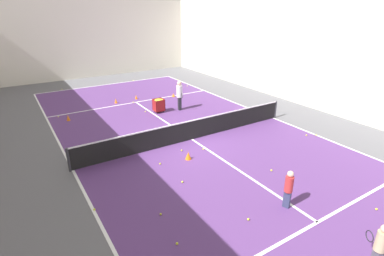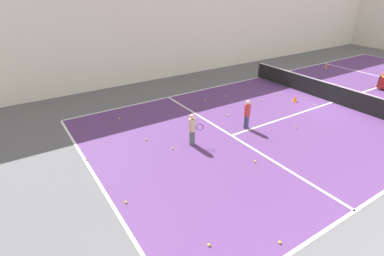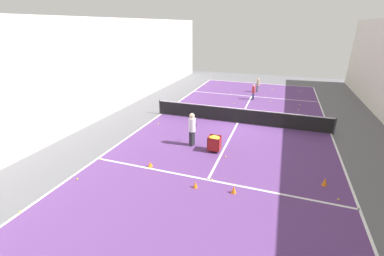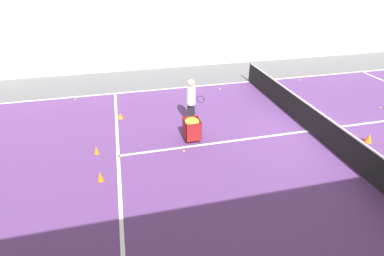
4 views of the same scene
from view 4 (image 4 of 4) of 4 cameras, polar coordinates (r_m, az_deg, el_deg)
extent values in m
plane|color=#5B5B60|center=(11.84, 21.28, -0.55)|extent=(35.62, 35.62, 0.00)
cube|color=#563370|center=(11.84, 21.28, -0.55)|extent=(10.76, 24.97, 0.00)
cube|color=white|center=(16.07, 10.97, 8.68)|extent=(0.10, 24.97, 0.00)
cube|color=white|center=(9.94, -13.89, -5.18)|extent=(10.76, 0.10, 0.00)
cube|color=white|center=(11.84, 21.28, -0.53)|extent=(0.10, 13.73, 0.00)
cube|color=silver|center=(18.40, 7.46, 21.56)|extent=(0.15, 31.92, 6.26)
cylinder|color=#2D2D33|center=(16.00, 10.99, 10.42)|extent=(0.10, 0.10, 0.97)
cube|color=black|center=(11.63, 21.69, 1.46)|extent=(10.86, 0.03, 0.90)
cube|color=white|center=(11.43, 22.11, 3.57)|extent=(10.86, 0.04, 0.05)
cube|color=black|center=(11.44, -0.19, 2.79)|extent=(0.24, 0.32, 0.79)
cylinder|color=silver|center=(11.13, -0.19, 6.25)|extent=(0.43, 0.43, 0.71)
sphere|color=beige|center=(10.95, -0.20, 8.59)|extent=(0.26, 0.26, 0.26)
torus|color=black|center=(11.24, 1.64, 5.50)|extent=(0.10, 0.28, 0.28)
cube|color=maroon|center=(10.44, 0.00, -1.70)|extent=(0.59, 0.53, 0.02)
cube|color=maroon|center=(10.33, 1.39, 0.07)|extent=(0.59, 0.02, 0.67)
cube|color=maroon|center=(10.22, -1.40, -0.26)|extent=(0.59, 0.02, 0.67)
cube|color=maroon|center=(10.03, 0.39, -0.87)|extent=(0.02, 0.53, 0.67)
cube|color=maroon|center=(10.52, -0.37, 0.64)|extent=(0.02, 0.53, 0.67)
ellipsoid|color=yellow|center=(10.14, 0.00, 1.26)|extent=(0.55, 0.49, 0.16)
cylinder|color=black|center=(10.34, 1.28, -2.42)|extent=(0.05, 0.05, 0.12)
cylinder|color=black|center=(10.68, 0.71, -1.30)|extent=(0.05, 0.05, 0.12)
cylinder|color=black|center=(10.26, -0.74, -2.68)|extent=(0.05, 0.05, 0.12)
cylinder|color=black|center=(10.61, -1.25, -1.54)|extent=(0.05, 0.05, 0.12)
cone|color=orange|center=(10.18, -17.75, -3.99)|extent=(0.17, 0.17, 0.28)
cone|color=orange|center=(8.95, -17.08, -8.79)|extent=(0.19, 0.19, 0.30)
cone|color=orange|center=(12.23, -13.49, 2.31)|extent=(0.23, 0.23, 0.23)
cone|color=orange|center=(11.96, 30.64, -1.63)|extent=(0.25, 0.25, 0.32)
sphere|color=yellow|center=(9.83, -1.58, -4.40)|extent=(0.07, 0.07, 0.07)
sphere|color=yellow|center=(17.34, 19.78, 9.12)|extent=(0.07, 0.07, 0.07)
sphere|color=yellow|center=(14.81, 5.39, 7.45)|extent=(0.07, 0.07, 0.07)
sphere|color=yellow|center=(9.78, -13.72, -5.57)|extent=(0.07, 0.07, 0.07)
sphere|color=yellow|center=(14.52, -14.57, 6.17)|extent=(0.07, 0.07, 0.07)
sphere|color=yellow|center=(12.40, 26.26, -0.11)|extent=(0.07, 0.07, 0.07)
sphere|color=yellow|center=(14.52, -21.33, 5.07)|extent=(0.07, 0.07, 0.07)
sphere|color=yellow|center=(16.89, 19.82, 8.61)|extent=(0.07, 0.07, 0.07)
sphere|color=yellow|center=(15.37, -29.35, 4.54)|extent=(0.07, 0.07, 0.07)
sphere|color=yellow|center=(11.60, 27.24, -2.35)|extent=(0.07, 0.07, 0.07)
sphere|color=yellow|center=(15.05, 32.23, 3.28)|extent=(0.07, 0.07, 0.07)
camera|label=1|loc=(17.35, 74.28, 10.07)|focal=28.00mm
camera|label=2|loc=(26.51, 41.57, 23.36)|focal=28.00mm
camera|label=3|loc=(10.78, -73.39, 11.46)|focal=24.00mm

